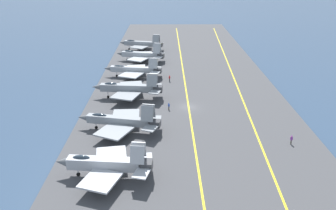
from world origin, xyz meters
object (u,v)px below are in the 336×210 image
(parked_jet_third, at_px, (120,121))
(parked_jet_fifth, at_px, (134,70))
(parked_jet_fourth, at_px, (128,88))
(parked_jet_sixth, at_px, (141,55))
(crew_red_vest, at_px, (169,78))
(parked_jet_seventh, at_px, (142,44))
(parked_jet_second, at_px, (106,164))
(crew_blue_vest, at_px, (169,106))
(crew_purple_vest, at_px, (291,139))

(parked_jet_third, xyz_separation_m, parked_jet_fifth, (34.60, 0.22, 0.05))
(parked_jet_fourth, height_order, parked_jet_fifth, parked_jet_fourth)
(parked_jet_third, bearing_deg, parked_jet_sixth, -0.81)
(parked_jet_third, relative_size, crew_red_vest, 9.57)
(parked_jet_third, distance_m, parked_jet_seventh, 67.11)
(parked_jet_second, xyz_separation_m, parked_jet_fifth, (50.71, -0.17, -0.12))
(parked_jet_sixth, distance_m, parked_jet_seventh, 15.54)
(parked_jet_fifth, distance_m, parked_jet_sixth, 17.02)
(crew_blue_vest, xyz_separation_m, crew_red_vest, (20.06, -0.35, 0.06))
(parked_jet_fourth, relative_size, parked_jet_fifth, 1.02)
(parked_jet_fourth, xyz_separation_m, parked_jet_seventh, (49.35, -0.14, -0.17))
(parked_jet_fifth, height_order, crew_blue_vest, parked_jet_fifth)
(parked_jet_second, relative_size, parked_jet_fourth, 0.88)
(parked_jet_second, bearing_deg, parked_jet_third, -1.38)
(parked_jet_third, height_order, parked_jet_sixth, parked_jet_sixth)
(parked_jet_fourth, xyz_separation_m, parked_jet_sixth, (33.83, -0.88, -0.39))
(parked_jet_third, height_order, crew_red_vest, parked_jet_third)
(crew_blue_vest, xyz_separation_m, crew_purple_vest, (-16.31, -22.40, 0.08))
(parked_jet_seventh, bearing_deg, crew_red_vest, -164.68)
(parked_jet_fifth, height_order, parked_jet_sixth, parked_jet_sixth)
(parked_jet_fifth, bearing_deg, crew_blue_vest, -157.65)
(parked_jet_fourth, bearing_deg, parked_jet_third, -179.52)
(parked_jet_seventh, bearing_deg, crew_blue_vest, -170.33)
(parked_jet_second, distance_m, parked_jet_third, 16.12)
(crew_red_vest, distance_m, crew_purple_vest, 42.53)
(parked_jet_sixth, relative_size, crew_red_vest, 9.21)
(parked_jet_fifth, bearing_deg, parked_jet_third, -179.63)
(parked_jet_second, xyz_separation_m, crew_purple_vest, (10.52, -32.38, -1.43))
(parked_jet_second, distance_m, parked_jet_seventh, 83.22)
(parked_jet_third, distance_m, crew_red_vest, 32.36)
(crew_red_vest, bearing_deg, parked_jet_third, 162.09)
(parked_jet_fourth, relative_size, crew_purple_vest, 9.62)
(parked_jet_fifth, height_order, crew_red_vest, parked_jet_fifth)
(parked_jet_fifth, bearing_deg, parked_jet_seventh, -0.37)
(parked_jet_fifth, relative_size, parked_jet_sixth, 1.04)
(parked_jet_third, bearing_deg, parked_jet_fourth, 0.48)
(parked_jet_seventh, relative_size, crew_blue_vest, 10.01)
(parked_jet_seventh, bearing_deg, parked_jet_fourth, 179.84)
(crew_blue_vest, bearing_deg, parked_jet_fifth, 22.35)
(parked_jet_fourth, relative_size, crew_blue_vest, 10.39)
(parked_jet_fifth, distance_m, crew_blue_vest, 25.86)
(parked_jet_third, distance_m, parked_jet_fourth, 17.77)
(parked_jet_fourth, bearing_deg, parked_jet_sixth, -1.49)
(parked_jet_second, bearing_deg, crew_purple_vest, -72.01)
(parked_jet_fourth, xyz_separation_m, crew_red_vest, (13.01, -10.09, -1.73))
(parked_jet_fourth, height_order, crew_blue_vest, parked_jet_fourth)
(parked_jet_seventh, distance_m, crew_red_vest, 37.71)
(parked_jet_fifth, distance_m, parked_jet_seventh, 32.52)
(parked_jet_sixth, height_order, crew_purple_vest, parked_jet_sixth)
(parked_jet_third, bearing_deg, crew_blue_vest, -41.85)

